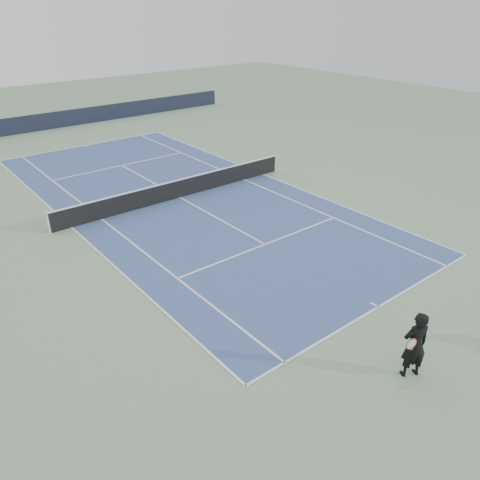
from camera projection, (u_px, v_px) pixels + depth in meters
ground at (180, 198)px, 23.21m from camera, size 80.00×80.00×0.00m
court_surface at (180, 198)px, 23.20m from camera, size 10.97×23.77×0.01m
tennis_net at (179, 188)px, 22.97m from camera, size 12.90×0.10×1.07m
windscreen_far at (53, 120)px, 35.34m from camera, size 30.00×0.25×1.20m
tennis_player at (415, 345)px, 11.86m from camera, size 0.90×0.79×1.95m
tennis_ball at (403, 387)px, 11.86m from camera, size 0.06×0.06×0.06m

